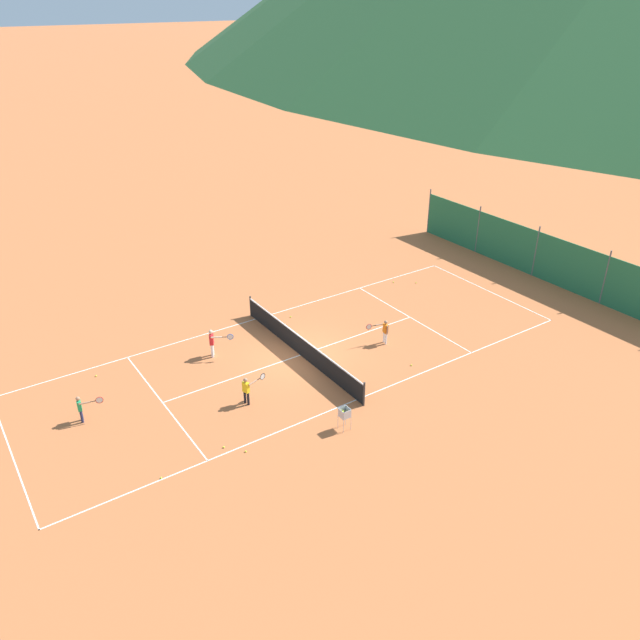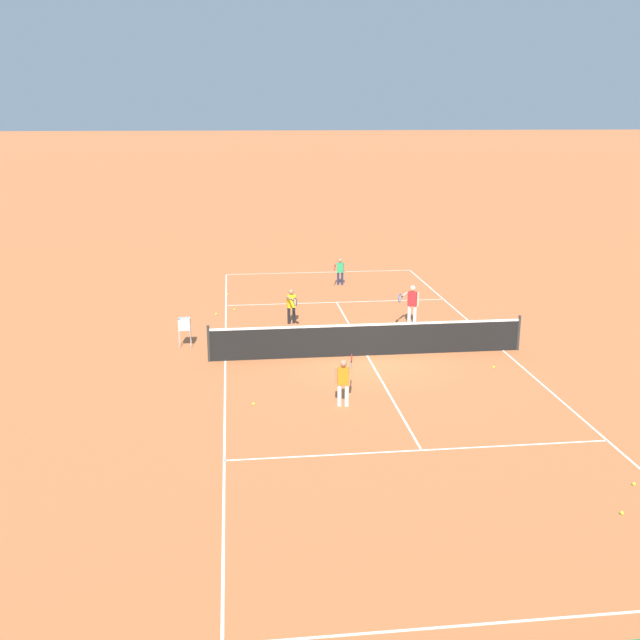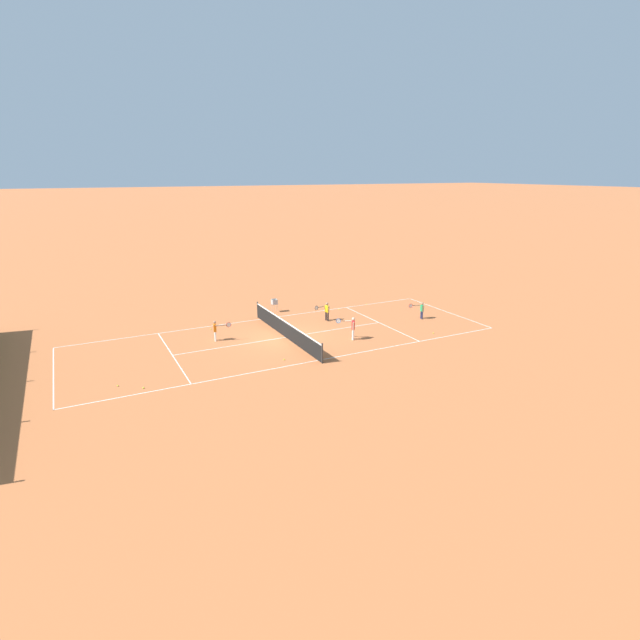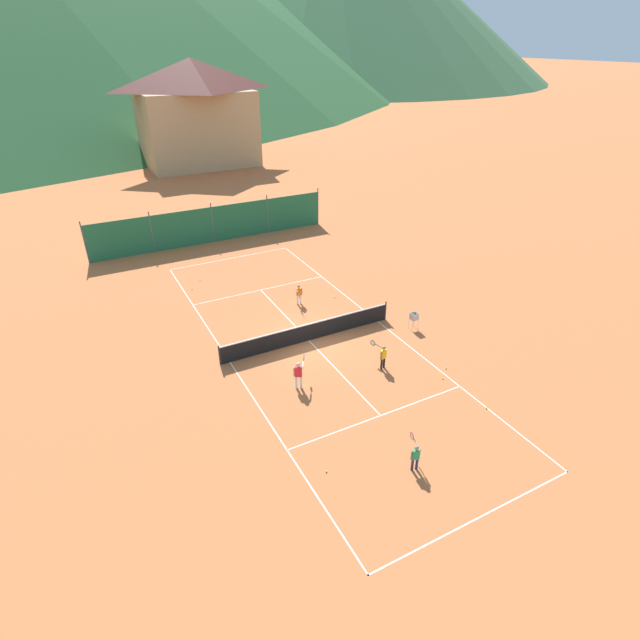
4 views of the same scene
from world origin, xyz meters
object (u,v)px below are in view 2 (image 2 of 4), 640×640
(tennis_ball_alley_right, at_px, (414,289))
(tennis_ball_mid_court, at_px, (634,484))
(player_near_service, at_px, (344,378))
(player_near_baseline, at_px, (292,304))
(tennis_ball_alley_left, at_px, (234,310))
(tennis_ball_by_net_right, at_px, (494,367))
(player_far_baseline, at_px, (412,302))
(tennis_ball_service_box, at_px, (216,314))
(tennis_ball_near_corner, at_px, (227,294))
(player_far_service, at_px, (340,270))
(ball_hopper, at_px, (185,326))
(tennis_ball_by_net_left, at_px, (253,404))
(tennis_ball_far_corner, at_px, (622,513))
(tennis_net, at_px, (367,339))

(tennis_ball_alley_right, bearing_deg, tennis_ball_mid_court, 90.98)
(player_near_service, xyz_separation_m, player_near_baseline, (0.65, -7.35, 0.01))
(tennis_ball_alley_left, relative_size, tennis_ball_by_net_right, 1.00)
(tennis_ball_mid_court, bearing_deg, player_far_baseline, -82.43)
(player_near_baseline, xyz_separation_m, tennis_ball_service_box, (2.54, -1.46, -0.66))
(player_near_baseline, xyz_separation_m, tennis_ball_alley_left, (1.90, -1.99, -0.66))
(player_near_service, height_order, tennis_ball_near_corner, player_near_service)
(player_far_baseline, bearing_deg, player_far_service, -75.75)
(tennis_ball_service_box, distance_m, tennis_ball_mid_court, 15.71)
(tennis_ball_alley_left, bearing_deg, ball_hopper, 70.31)
(tennis_ball_by_net_left, distance_m, tennis_ball_mid_court, 8.58)
(player_near_service, xyz_separation_m, tennis_ball_alley_right, (-4.58, -11.70, -0.65))
(tennis_ball_service_box, bearing_deg, player_far_baseline, 163.70)
(player_near_service, relative_size, tennis_ball_mid_court, 17.65)
(tennis_ball_far_corner, xyz_separation_m, tennis_ball_by_net_left, (6.26, -5.90, 0.00))
(tennis_ball_far_corner, bearing_deg, tennis_ball_by_net_left, -43.27)
(player_near_service, height_order, tennis_ball_alley_left, player_near_service)
(player_far_service, bearing_deg, tennis_ball_mid_court, 99.90)
(player_far_baseline, bearing_deg, ball_hopper, 13.13)
(player_near_service, bearing_deg, tennis_ball_alley_left, -74.73)
(tennis_ball_near_corner, height_order, ball_hopper, ball_hopper)
(tennis_ball_far_corner, xyz_separation_m, tennis_ball_mid_court, (-0.76, -0.98, 0.00))
(tennis_ball_alley_left, xyz_separation_m, ball_hopper, (1.49, 4.15, 0.63))
(player_far_service, xyz_separation_m, tennis_ball_mid_court, (-3.08, 17.64, -0.61))
(player_far_baseline, xyz_separation_m, ball_hopper, (7.36, 1.72, -0.10))
(player_near_baseline, distance_m, tennis_ball_service_box, 3.00)
(tennis_net, height_order, player_near_baseline, player_near_baseline)
(tennis_net, relative_size, tennis_ball_far_corner, 139.09)
(player_near_service, height_order, tennis_ball_alley_right, player_near_service)
(tennis_ball_far_corner, bearing_deg, tennis_ball_alley_left, -66.09)
(tennis_net, xyz_separation_m, tennis_ball_near_corner, (4.05, -8.05, -0.47))
(tennis_ball_alley_right, height_order, tennis_ball_alley_left, same)
(player_near_service, distance_m, player_near_baseline, 7.38)
(player_far_baseline, xyz_separation_m, tennis_ball_service_box, (6.51, -1.91, -0.73))
(player_far_service, bearing_deg, tennis_ball_near_corner, 14.87)
(player_far_service, height_order, tennis_ball_by_net_right, player_far_service)
(player_near_service, distance_m, tennis_ball_by_net_right, 5.07)
(tennis_ball_mid_court, height_order, tennis_ball_by_net_right, same)
(tennis_net, height_order, tennis_ball_alley_right, tennis_net)
(tennis_ball_alley_right, relative_size, tennis_ball_mid_court, 1.00)
(tennis_net, bearing_deg, tennis_ball_service_box, -49.00)
(player_near_baseline, relative_size, tennis_ball_service_box, 17.90)
(player_far_baseline, xyz_separation_m, player_near_service, (3.32, 6.90, -0.08))
(tennis_ball_mid_court, bearing_deg, tennis_ball_by_net_right, -87.24)
(player_far_baseline, height_order, player_near_service, player_far_baseline)
(tennis_ball_mid_court, bearing_deg, player_far_service, -80.10)
(tennis_net, height_order, tennis_ball_alley_left, tennis_net)
(tennis_net, distance_m, tennis_ball_service_box, 6.78)
(tennis_ball_by_net_left, bearing_deg, tennis_ball_alley_left, -87.58)
(tennis_ball_far_corner, relative_size, tennis_ball_mid_court, 1.00)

